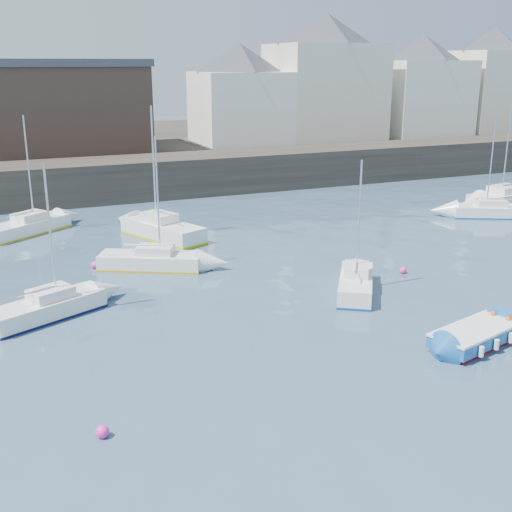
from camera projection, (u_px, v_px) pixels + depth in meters
name	position (u px, v px, depth m)	size (l,w,h in m)	color
water	(409.00, 407.00, 19.72)	(220.00, 220.00, 0.00)	#2D4760
quay_wall	(141.00, 178.00, 50.10)	(90.00, 5.00, 3.00)	#28231E
land_strip	(100.00, 151.00, 65.97)	(90.00, 32.00, 2.80)	#28231E
bldg_east_a	(325.00, 77.00, 61.63)	(13.36, 13.36, 11.80)	beige
bldg_east_b	(422.00, 85.00, 65.59)	(11.88, 11.88, 9.95)	white
bldg_east_c	(491.00, 79.00, 68.82)	(11.14, 11.14, 10.95)	beige
bldg_east_d	(240.00, 94.00, 58.24)	(11.14, 11.14, 8.95)	white
warehouse	(44.00, 106.00, 53.40)	(16.40, 10.40, 7.60)	#3D2D26
blue_dinghy	(475.00, 336.00, 23.84)	(4.08, 2.56, 0.72)	maroon
sailboat_a	(47.00, 307.00, 26.47)	(5.09, 3.47, 6.36)	white
sailboat_b	(151.00, 260.00, 32.79)	(5.41, 3.91, 6.73)	white
sailboat_c	(356.00, 283.00, 29.33)	(3.74, 4.64, 6.04)	white
sailboat_d	(494.00, 211.00, 43.75)	(5.83, 4.14, 7.18)	white
sailboat_f	(162.00, 229.00, 38.46)	(4.12, 6.23, 7.76)	white
sailboat_g	(507.00, 197.00, 47.96)	(7.10, 3.39, 8.63)	white
sailboat_h	(28.00, 226.00, 39.45)	(5.55, 4.67, 7.14)	white
buoy_near	(103.00, 437.00, 18.11)	(0.38, 0.38, 0.38)	#FF2BA7
buoy_mid	(403.00, 273.00, 32.15)	(0.35, 0.35, 0.35)	#FF2BA7
buoy_far	(95.00, 268.00, 32.93)	(0.39, 0.39, 0.39)	#FF2BA7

